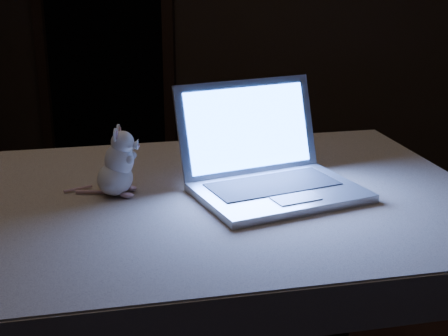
# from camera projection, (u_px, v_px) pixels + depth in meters

# --- Properties ---
(doorway) EXTENTS (1.06, 0.36, 2.13)m
(doorway) POSITION_uv_depth(u_px,v_px,m) (103.00, 13.00, 4.60)
(doorway) COLOR black
(doorway) RESTS_ON back_wall
(table) EXTENTS (1.81, 1.54, 0.82)m
(table) POSITION_uv_depth(u_px,v_px,m) (181.00, 332.00, 1.88)
(table) COLOR black
(table) RESTS_ON floor
(tablecloth) EXTENTS (1.96, 1.69, 0.11)m
(tablecloth) POSITION_uv_depth(u_px,v_px,m) (184.00, 216.00, 1.76)
(tablecloth) COLOR #BDAD99
(tablecloth) RESTS_ON table
(laptop) EXTENTS (0.57, 0.56, 0.29)m
(laptop) POSITION_uv_depth(u_px,v_px,m) (281.00, 145.00, 1.70)
(laptop) COLOR #B4B4B9
(laptop) RESTS_ON tablecloth
(plush_mouse) EXTENTS (0.19, 0.19, 0.19)m
(plush_mouse) POSITION_uv_depth(u_px,v_px,m) (114.00, 161.00, 1.73)
(plush_mouse) COLOR white
(plush_mouse) RESTS_ON tablecloth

